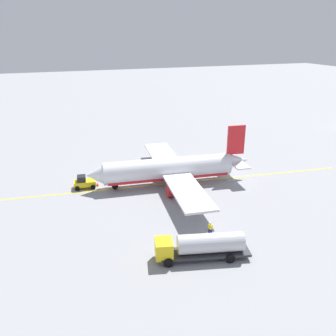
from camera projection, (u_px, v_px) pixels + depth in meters
name	position (u px, v px, depth m)	size (l,w,h in m)	color
ground_plane	(168.00, 184.00, 61.65)	(400.00, 400.00, 0.00)	#939399
airplane	(171.00, 169.00, 60.77)	(29.15, 31.69, 9.78)	white
fuel_tanker	(202.00, 245.00, 40.85)	(11.40, 5.08, 3.15)	#2D2D33
pushback_tug	(84.00, 182.00, 59.82)	(3.82, 2.71, 2.20)	yellow
refueling_worker	(210.00, 229.00, 46.03)	(0.46, 0.59, 1.71)	navy
safety_cone_nose	(97.00, 184.00, 60.76)	(0.53, 0.53, 0.59)	#F2590F
taxi_line_marking	(168.00, 184.00, 61.65)	(66.50, 0.30, 0.01)	yellow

